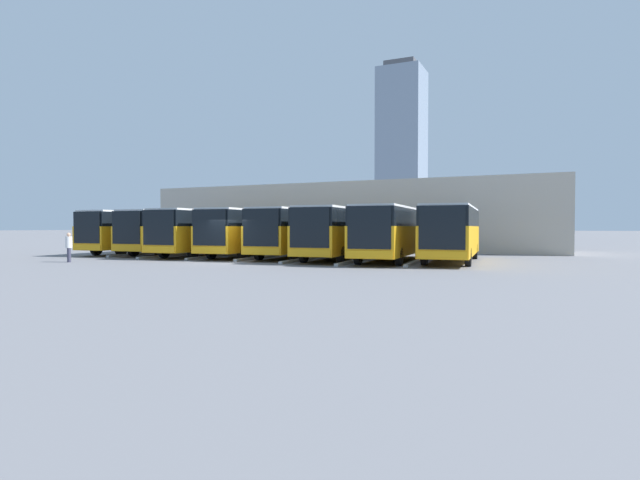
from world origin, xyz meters
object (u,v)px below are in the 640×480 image
(bus_2, at_px, (340,231))
(bus_3, at_px, (296,231))
(pedestrian, at_px, (69,246))
(bus_0, at_px, (452,231))
(bus_1, at_px, (391,231))
(bus_4, at_px, (251,231))
(bus_7, at_px, (139,230))
(bus_5, at_px, (206,230))
(bus_6, at_px, (175,230))

(bus_2, height_order, bus_3, same)
(bus_2, distance_m, pedestrian, 16.19)
(bus_0, height_order, pedestrian, bus_0)
(bus_0, xyz_separation_m, bus_2, (6.87, 0.76, 0.00))
(bus_0, xyz_separation_m, bus_1, (3.43, 0.96, 0.00))
(bus_4, distance_m, bus_7, 10.30)
(bus_3, bearing_deg, pedestrian, 38.72)
(bus_5, bearing_deg, bus_4, -175.40)
(bus_1, relative_size, bus_5, 1.00)
(bus_1, xyz_separation_m, bus_3, (6.87, -0.86, 0.00))
(bus_0, distance_m, bus_7, 24.03)
(pedestrian, bearing_deg, bus_5, 103.29)
(bus_4, bearing_deg, bus_2, 172.32)
(bus_7, xyz_separation_m, pedestrian, (-3.63, 9.22, -0.88))
(bus_2, bearing_deg, bus_6, -6.93)
(bus_0, distance_m, bus_1, 3.56)
(bus_2, relative_size, bus_3, 1.00)
(bus_1, bearing_deg, bus_0, -168.93)
(bus_7, relative_size, pedestrian, 6.21)
(bus_4, height_order, pedestrian, bus_4)
(bus_3, bearing_deg, bus_5, 2.36)
(bus_6, height_order, pedestrian, bus_6)
(bus_4, bearing_deg, bus_1, 172.28)
(bus_3, distance_m, bus_6, 10.30)
(bus_2, relative_size, bus_4, 1.00)
(bus_5, distance_m, bus_7, 6.89)
(bus_3, distance_m, pedestrian, 13.89)
(bus_4, distance_m, bus_5, 3.48)
(bus_4, xyz_separation_m, pedestrian, (6.67, 9.21, -0.88))
(bus_1, relative_size, bus_4, 1.00)
(bus_2, bearing_deg, bus_3, -15.35)
(bus_2, bearing_deg, bus_0, -178.20)
(bus_1, height_order, bus_7, same)
(bus_5, bearing_deg, bus_3, -177.64)
(bus_2, xyz_separation_m, pedestrian, (13.54, 8.83, -0.88))
(bus_0, relative_size, bus_3, 1.00)
(bus_1, distance_m, bus_7, 20.61)
(bus_3, xyz_separation_m, bus_4, (3.43, 0.28, 0.00))
(bus_5, xyz_separation_m, bus_7, (6.87, -0.55, 0.00))
(bus_0, xyz_separation_m, bus_5, (17.17, 0.92, 0.00))
(bus_1, height_order, pedestrian, bus_1)
(bus_7, height_order, pedestrian, bus_7)
(bus_0, distance_m, bus_2, 6.91)
(bus_5, xyz_separation_m, bus_6, (3.43, -0.75, 0.00))
(bus_1, xyz_separation_m, bus_6, (17.17, -0.79, 0.00))
(bus_0, relative_size, bus_1, 1.00)
(bus_7, bearing_deg, bus_3, 176.66)
(bus_2, xyz_separation_m, bus_7, (17.17, -0.39, 0.00))
(bus_6, bearing_deg, bus_2, 173.07)
(pedestrian, bearing_deg, bus_6, 124.97)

